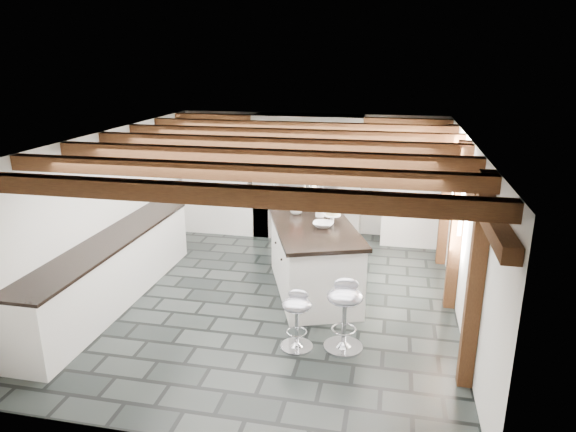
% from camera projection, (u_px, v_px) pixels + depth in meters
% --- Properties ---
extents(ground, '(6.00, 6.00, 0.00)m').
position_uv_depth(ground, '(276.00, 296.00, 7.40)').
color(ground, black).
rests_on(ground, ground).
extents(room_shell, '(6.00, 6.03, 6.00)m').
position_uv_depth(room_shell, '(259.00, 198.00, 8.53)').
color(room_shell, silver).
rests_on(room_shell, ground).
extents(range_cooker, '(1.00, 0.63, 0.99)m').
position_uv_depth(range_cooker, '(307.00, 213.00, 9.77)').
color(range_cooker, black).
rests_on(range_cooker, ground).
extents(kitchen_island, '(1.73, 2.32, 1.37)m').
position_uv_depth(kitchen_island, '(313.00, 258.00, 7.42)').
color(kitchen_island, white).
rests_on(kitchen_island, ground).
extents(bar_stool_near, '(0.47, 0.47, 0.86)m').
position_uv_depth(bar_stool_near, '(345.00, 307.00, 5.94)').
color(bar_stool_near, silver).
rests_on(bar_stool_near, ground).
extents(bar_stool_far, '(0.39, 0.39, 0.72)m').
position_uv_depth(bar_stool_far, '(297.00, 313.00, 5.98)').
color(bar_stool_far, silver).
rests_on(bar_stool_far, ground).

